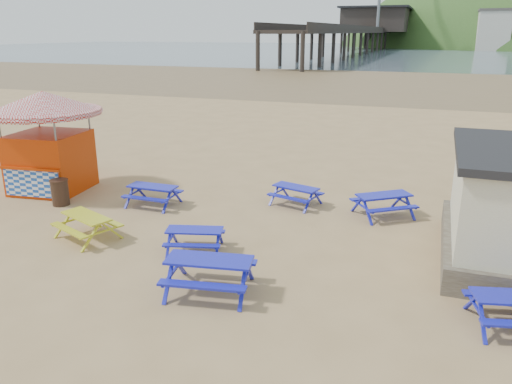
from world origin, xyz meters
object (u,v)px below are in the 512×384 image
at_px(litter_bin, 60,192).
at_px(picnic_table_blue_b, 296,196).
at_px(picnic_table_yellow, 87,227).
at_px(ice_cream_kiosk, 47,129).
at_px(picnic_table_blue_a, 153,196).

bearing_deg(litter_bin, picnic_table_blue_b, 19.99).
bearing_deg(picnic_table_yellow, picnic_table_blue_b, 66.60).
bearing_deg(picnic_table_blue_b, litter_bin, -144.62).
distance_m(picnic_table_yellow, ice_cream_kiosk, 6.10).
xyz_separation_m(picnic_table_blue_a, litter_bin, (-3.20, -1.10, 0.11)).
distance_m(picnic_table_blue_a, picnic_table_blue_b, 5.18).
height_order(picnic_table_yellow, ice_cream_kiosk, ice_cream_kiosk).
height_order(picnic_table_blue_a, ice_cream_kiosk, ice_cream_kiosk).
bearing_deg(ice_cream_kiosk, picnic_table_yellow, -46.37).
xyz_separation_m(picnic_table_yellow, litter_bin, (-2.92, 2.24, 0.11)).
height_order(picnic_table_blue_b, ice_cream_kiosk, ice_cream_kiosk).
height_order(picnic_table_blue_b, litter_bin, litter_bin).
relative_size(picnic_table_blue_a, ice_cream_kiosk, 0.36).
bearing_deg(picnic_table_yellow, litter_bin, 163.85).
relative_size(picnic_table_yellow, ice_cream_kiosk, 0.45).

